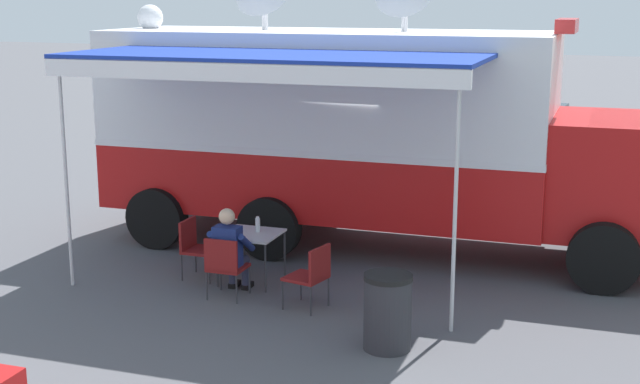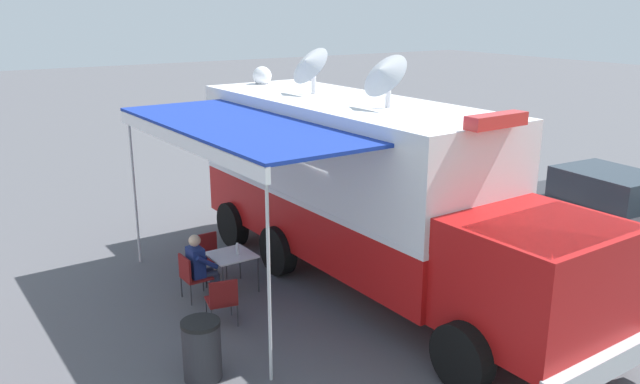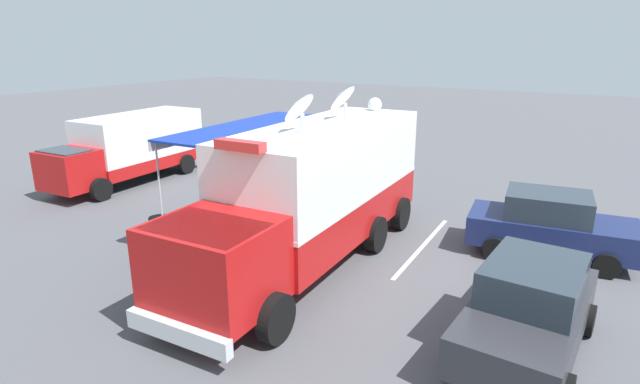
# 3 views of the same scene
# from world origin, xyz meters

# --- Properties ---
(ground_plane) EXTENTS (100.00, 100.00, 0.00)m
(ground_plane) POSITION_xyz_m (0.00, 0.00, 0.00)
(ground_plane) COLOR #515156
(lot_stripe) EXTENTS (0.33, 4.80, 0.01)m
(lot_stripe) POSITION_xyz_m (-2.23, -1.61, 0.00)
(lot_stripe) COLOR silver
(lot_stripe) RESTS_ON ground
(command_truck) EXTENTS (5.20, 9.59, 4.53)m
(command_truck) POSITION_xyz_m (-0.00, 0.75, 1.95)
(command_truck) COLOR #B71414
(command_truck) RESTS_ON ground
(folding_table) EXTENTS (0.83, 0.83, 0.73)m
(folding_table) POSITION_xyz_m (2.40, -0.25, 0.67)
(folding_table) COLOR silver
(folding_table) RESTS_ON ground
(water_bottle) EXTENTS (0.07, 0.07, 0.22)m
(water_bottle) POSITION_xyz_m (2.29, -0.19, 0.83)
(water_bottle) COLOR silver
(water_bottle) RESTS_ON folding_table
(folding_chair_at_table) EXTENTS (0.50, 0.50, 0.87)m
(folding_chair_at_table) POSITION_xyz_m (3.20, -0.26, 0.51)
(folding_chair_at_table) COLOR maroon
(folding_chair_at_table) RESTS_ON ground
(folding_chair_beside_table) EXTENTS (0.50, 0.50, 0.87)m
(folding_chair_beside_table) POSITION_xyz_m (2.51, -1.10, 0.51)
(folding_chair_beside_table) COLOR maroon
(folding_chair_beside_table) RESTS_ON ground
(folding_chair_spare_by_truck) EXTENTS (0.56, 0.56, 0.87)m
(folding_chair_spare_by_truck) POSITION_xyz_m (3.14, 0.99, 0.51)
(folding_chair_spare_by_truck) COLOR maroon
(folding_chair_spare_by_truck) RESTS_ON ground
(seated_responder) EXTENTS (0.67, 0.57, 1.25)m
(seated_responder) POSITION_xyz_m (3.01, -0.27, 0.65)
(seated_responder) COLOR navy
(seated_responder) RESTS_ON ground
(trash_bin) EXTENTS (0.57, 0.57, 0.91)m
(trash_bin) POSITION_xyz_m (4.04, 2.30, 0.46)
(trash_bin) COLOR #2D2D33
(trash_bin) RESTS_ON ground
(car_behind_truck) EXTENTS (4.40, 2.42, 1.76)m
(car_behind_truck) POSITION_xyz_m (-5.32, -2.74, 0.88)
(car_behind_truck) COLOR navy
(car_behind_truck) RESTS_ON ground
(car_far_corner) EXTENTS (2.18, 4.29, 1.76)m
(car_far_corner) POSITION_xyz_m (-5.62, 2.21, 0.88)
(car_far_corner) COLOR #2D2D33
(car_far_corner) RESTS_ON ground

